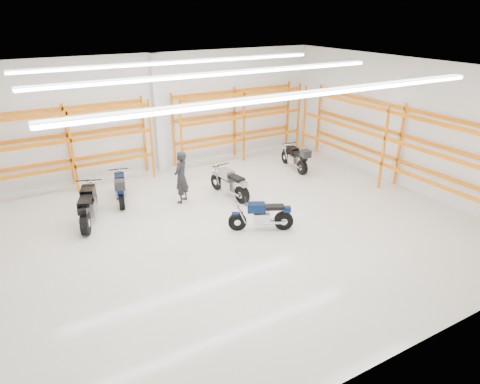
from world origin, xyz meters
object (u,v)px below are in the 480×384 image
motorcycle_back_d (296,158)px  standing_man (181,177)px  motorcycle_back_a (88,207)px  motorcycle_main (264,216)px  motorcycle_back_c (231,184)px  structural_column (158,114)px  motorcycle_back_b (120,189)px

motorcycle_back_d → standing_man: (-5.14, -0.57, 0.38)m
motorcycle_back_a → standing_man: bearing=1.0°
motorcycle_back_a → standing_man: standing_man is taller
standing_man → motorcycle_back_d: bearing=146.4°
motorcycle_main → motorcycle_back_c: motorcycle_back_c is taller
structural_column → motorcycle_back_c: bearing=-74.6°
motorcycle_back_b → motorcycle_back_c: bearing=-22.4°
motorcycle_back_b → standing_man: 2.05m
motorcycle_back_d → motorcycle_back_c: bearing=-163.7°
structural_column → motorcycle_back_b: bearing=-133.6°
motorcycle_main → motorcycle_back_c: 2.58m
motorcycle_back_a → motorcycle_back_c: (4.63, -0.41, -0.06)m
standing_man → structural_column: structural_column is taller
motorcycle_back_d → standing_man: 5.19m
motorcycle_back_a → motorcycle_back_d: bearing=4.4°
standing_man → structural_column: bearing=-139.0°
motorcycle_back_d → standing_man: size_ratio=1.16×
motorcycle_back_a → structural_column: (3.57, 3.43, 1.71)m
motorcycle_back_a → motorcycle_back_d: (8.17, 0.62, -0.04)m
motorcycle_back_d → standing_man: bearing=-173.7°
standing_man → structural_column: 3.69m
motorcycle_main → motorcycle_back_a: (-4.33, 2.98, 0.10)m
motorcycle_main → motorcycle_back_c: bearing=83.3°
motorcycle_back_c → motorcycle_back_b: bearing=157.6°
motorcycle_main → structural_column: structural_column is taller
motorcycle_back_b → structural_column: structural_column is taller
motorcycle_main → structural_column: size_ratio=0.39×
motorcycle_main → motorcycle_back_b: (-3.09, 3.96, 0.07)m
standing_man → motorcycle_back_c: bearing=123.8°
motorcycle_back_d → motorcycle_main: bearing=-136.8°
motorcycle_main → motorcycle_back_d: size_ratio=0.86×
motorcycle_back_a → motorcycle_back_c: size_ratio=1.09×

